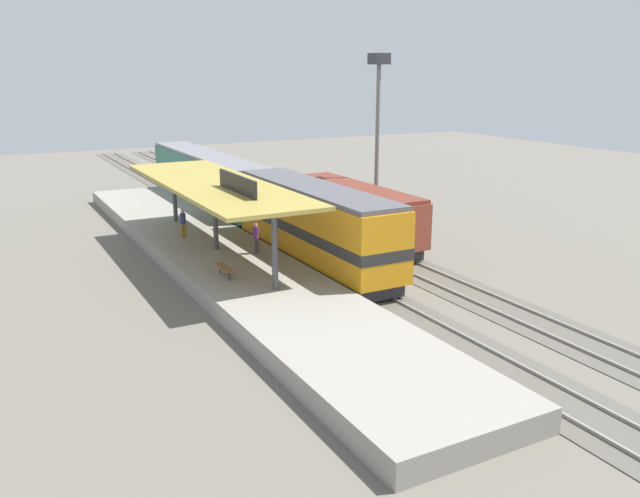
% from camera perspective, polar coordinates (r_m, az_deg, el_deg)
% --- Properties ---
extents(ground_plane, '(120.00, 120.00, 0.00)m').
position_cam_1_polar(ground_plane, '(39.91, -0.05, -0.04)').
color(ground_plane, '#666056').
extents(track_near, '(3.20, 110.00, 0.16)m').
position_cam_1_polar(track_near, '(39.03, -2.64, -0.36)').
color(track_near, '#565249').
rests_on(track_near, ground).
extents(track_far, '(3.20, 110.00, 0.16)m').
position_cam_1_polar(track_far, '(41.15, 3.14, 0.46)').
color(track_far, '#565249').
rests_on(track_far, ground).
extents(platform, '(6.00, 44.00, 0.90)m').
position_cam_1_polar(platform, '(37.23, -9.03, -0.65)').
color(platform, gray).
rests_on(platform, ground).
extents(station_canopy, '(5.20, 18.00, 4.70)m').
position_cam_1_polar(station_canopy, '(36.25, -9.25, 5.53)').
color(station_canopy, '#47474C').
rests_on(station_canopy, platform).
extents(platform_bench, '(0.44, 1.70, 0.50)m').
position_cam_1_polar(platform_bench, '(31.90, -8.38, -1.67)').
color(platform_bench, '#333338').
rests_on(platform_bench, platform).
extents(locomotive, '(2.93, 14.43, 4.44)m').
position_cam_1_polar(locomotive, '(35.71, -0.49, 2.11)').
color(locomotive, '#28282D').
rests_on(locomotive, track_near).
extents(passenger_carriage_single, '(2.90, 20.00, 4.24)m').
position_cam_1_polar(passenger_carriage_single, '(52.04, -9.84, 5.97)').
color(passenger_carriage_single, '#28282D').
rests_on(passenger_carriage_single, track_near).
extents(freight_car, '(2.80, 12.00, 3.54)m').
position_cam_1_polar(freight_car, '(40.85, 3.05, 3.15)').
color(freight_car, '#28282D').
rests_on(freight_car, track_far).
extents(light_mast, '(1.10, 1.10, 11.70)m').
position_cam_1_polar(light_mast, '(43.78, 5.12, 12.42)').
color(light_mast, slate).
rests_on(light_mast, ground).
extents(person_waiting, '(0.34, 0.34, 1.71)m').
position_cam_1_polar(person_waiting, '(35.66, -5.65, 1.09)').
color(person_waiting, '#4C4C51').
rests_on(person_waiting, platform).
extents(person_walking, '(0.34, 0.34, 1.71)m').
position_cam_1_polar(person_walking, '(39.77, -11.93, 2.33)').
color(person_walking, olive).
rests_on(person_walking, platform).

